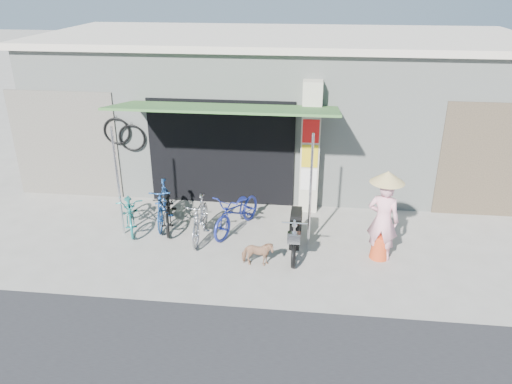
# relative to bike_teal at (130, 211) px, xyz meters

# --- Properties ---
(ground) EXTENTS (80.00, 80.00, 0.00)m
(ground) POSITION_rel_bike_teal_xyz_m (2.93, -1.05, -0.40)
(ground) COLOR gray
(ground) RESTS_ON ground
(bicycle_shop) EXTENTS (12.30, 5.30, 3.66)m
(bicycle_shop) POSITION_rel_bike_teal_xyz_m (2.93, 4.04, 1.43)
(bicycle_shop) COLOR #A4AAA2
(bicycle_shop) RESTS_ON ground
(shop_pillar) EXTENTS (0.42, 0.44, 3.00)m
(shop_pillar) POSITION_rel_bike_teal_xyz_m (3.78, 1.39, 1.10)
(shop_pillar) COLOR beige
(shop_pillar) RESTS_ON ground
(awning) EXTENTS (4.60, 1.88, 2.72)m
(awning) POSITION_rel_bike_teal_xyz_m (2.03, 0.57, 2.11)
(awning) COLOR #305A28
(awning) RESTS_ON ground
(neighbour_right) EXTENTS (2.60, 0.06, 2.60)m
(neighbour_right) POSITION_rel_bike_teal_xyz_m (7.93, 1.54, 0.90)
(neighbour_right) COLOR brown
(neighbour_right) RESTS_ON ground
(neighbour_left) EXTENTS (2.60, 0.06, 2.60)m
(neighbour_left) POSITION_rel_bike_teal_xyz_m (-2.07, 1.54, 0.90)
(neighbour_left) COLOR #6B665B
(neighbour_left) RESTS_ON ground
(bike_teal) EXTENTS (1.08, 1.62, 0.81)m
(bike_teal) POSITION_rel_bike_teal_xyz_m (0.00, 0.00, 0.00)
(bike_teal) COLOR #1A7775
(bike_teal) RESTS_ON ground
(bike_blue) EXTENTS (0.66, 1.61, 0.94)m
(bike_blue) POSITION_rel_bike_teal_xyz_m (0.66, 0.27, 0.07)
(bike_blue) COLOR navy
(bike_blue) RESTS_ON ground
(bike_black) EXTENTS (0.96, 1.68, 0.84)m
(bike_black) POSITION_rel_bike_teal_xyz_m (0.79, 0.17, 0.02)
(bike_black) COLOR black
(bike_black) RESTS_ON ground
(bike_silver) EXTENTS (0.45, 1.50, 0.90)m
(bike_silver) POSITION_rel_bike_teal_xyz_m (1.60, -0.29, 0.05)
(bike_silver) COLOR #A5A4A9
(bike_silver) RESTS_ON ground
(bike_navy) EXTENTS (1.20, 1.80, 0.90)m
(bike_navy) POSITION_rel_bike_teal_xyz_m (2.31, 0.13, 0.05)
(bike_navy) COLOR navy
(bike_navy) RESTS_ON ground
(street_dog) EXTENTS (0.62, 0.31, 0.51)m
(street_dog) POSITION_rel_bike_teal_xyz_m (2.90, -1.22, -0.15)
(street_dog) COLOR tan
(street_dog) RESTS_ON ground
(moped) EXTENTS (0.47, 1.64, 0.93)m
(moped) POSITION_rel_bike_teal_xyz_m (3.57, -0.57, 0.02)
(moped) COLOR black
(moped) RESTS_ON ground
(nun) EXTENTS (0.68, 0.64, 1.80)m
(nun) POSITION_rel_bike_teal_xyz_m (5.22, -0.65, 0.48)
(nun) COLOR #F0A2B0
(nun) RESTS_ON ground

